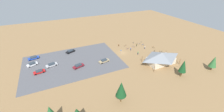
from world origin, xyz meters
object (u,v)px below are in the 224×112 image
object	(u,v)px
bicycle_yellow_back_row	(136,44)
car_blue_back_corner	(33,58)
trash_bin	(119,45)
car_red_mid_lot	(39,72)
lot_sign	(121,51)
bicycle_white_lone_west	(161,51)
bicycle_green_near_porch	(137,46)
car_maroon_inner_stall	(78,66)
car_white_near_entry	(32,64)
pine_center	(214,62)
bicycle_black_by_bin	(155,51)
car_silver_by_curb	(52,65)
visitor_near_lot	(145,47)
bicycle_silver_yard_left	(139,44)
bicycle_blue_mid_cluster	(143,45)
bicycle_red_yard_right	(125,45)
bicycle_purple_edge_south	(127,49)
bicycle_purple_near_sign	(133,47)
car_black_second_row	(70,51)
car_tan_aisle_side	(104,61)
pine_midwest	(121,89)
bicycle_orange_edge_north	(153,47)
visitor_crossing_yard	(138,53)
bicycle_silver_trailside	(133,43)
visitor_at_bikes	(131,49)
bicycle_teal_lone_east	(141,42)
bike_pavilion	(161,57)
pine_far_west	(183,66)

from	to	relation	value
bicycle_yellow_back_row	car_blue_back_corner	world-z (taller)	car_blue_back_corner
trash_bin	car_red_mid_lot	xyz separation A→B (m)	(40.62, 9.53, 0.23)
lot_sign	bicycle_white_lone_west	distance (m)	20.98
lot_sign	car_blue_back_corner	size ratio (longest dim) A/B	0.44
bicycle_green_near_porch	car_maroon_inner_stall	bearing A→B (deg)	12.23
car_white_near_entry	pine_center	bearing A→B (deg)	152.86
bicycle_black_by_bin	car_silver_by_curb	bearing A→B (deg)	-8.51
visitor_near_lot	bicycle_silver_yard_left	bearing A→B (deg)	-92.12
bicycle_silver_yard_left	bicycle_white_lone_west	world-z (taller)	bicycle_white_lone_west
lot_sign	bicycle_blue_mid_cluster	bearing A→B (deg)	-166.52
bicycle_red_yard_right	bicycle_white_lone_west	distance (m)	19.43
car_silver_by_curb	bicycle_purple_edge_south	bearing A→B (deg)	-178.81
bicycle_black_by_bin	bicycle_purple_near_sign	distance (m)	11.55
trash_bin	bicycle_red_yard_right	size ratio (longest dim) A/B	0.54
car_red_mid_lot	pine_center	bearing A→B (deg)	157.14
lot_sign	bicycle_silver_yard_left	bearing A→B (deg)	-158.58
car_black_second_row	car_red_mid_lot	distance (m)	19.58
bicycle_silver_yard_left	bicycle_blue_mid_cluster	xyz separation A→B (m)	(-1.52, 1.84, 0.01)
bicycle_silver_yard_left	car_black_second_row	xyz separation A→B (m)	(37.28, -6.29, 0.28)
bicycle_red_yard_right	car_maroon_inner_stall	world-z (taller)	car_maroon_inner_stall
bicycle_black_by_bin	car_tan_aisle_side	distance (m)	27.72
trash_bin	pine_midwest	size ratio (longest dim) A/B	0.12
bicycle_orange_edge_north	bicycle_yellow_back_row	distance (m)	9.47
bicycle_silver_yard_left	visitor_crossing_yard	size ratio (longest dim) A/B	0.87
bicycle_green_near_porch	car_white_near_entry	distance (m)	52.31
bicycle_purple_near_sign	bicycle_purple_edge_south	bearing A→B (deg)	10.25
bicycle_silver_trailside	bicycle_purple_edge_south	bearing A→B (deg)	37.74
bicycle_silver_trailside	visitor_near_lot	size ratio (longest dim) A/B	1.03
pine_midwest	bicycle_black_by_bin	world-z (taller)	pine_midwest
car_black_second_row	bicycle_black_by_bin	bearing A→B (deg)	156.84
bicycle_yellow_back_row	car_black_second_row	size ratio (longest dim) A/B	0.32
bicycle_red_yard_right	car_tan_aisle_side	xyz separation A→B (m)	(16.96, 11.00, 0.29)
trash_bin	visitor_at_bikes	size ratio (longest dim) A/B	0.49
bicycle_purple_edge_south	trash_bin	bearing A→B (deg)	-65.18
bicycle_blue_mid_cluster	car_blue_back_corner	size ratio (longest dim) A/B	0.36
bicycle_red_yard_right	bicycle_blue_mid_cluster	distance (m)	10.24
bicycle_silver_yard_left	car_black_second_row	size ratio (longest dim) A/B	0.33
lot_sign	bicycle_black_by_bin	size ratio (longest dim) A/B	1.36
bicycle_teal_lone_east	visitor_near_lot	bearing A→B (deg)	69.88
pine_center	visitor_crossing_yard	world-z (taller)	pine_center
bicycle_white_lone_west	bicycle_silver_trailside	bearing A→B (deg)	-64.58
pine_center	bike_pavilion	bearing A→B (deg)	-40.63
bicycle_orange_edge_north	bicycle_silver_trailside	xyz separation A→B (m)	(6.68, -9.84, -0.04)
visitor_near_lot	lot_sign	bearing A→B (deg)	-1.22
bicycle_purple_edge_south	visitor_at_bikes	size ratio (longest dim) A/B	0.94
bicycle_orange_edge_north	bicycle_purple_near_sign	xyz separation A→B (m)	(9.46, -5.24, -0.02)
bicycle_black_by_bin	car_silver_by_curb	distance (m)	50.18
bicycle_silver_trailside	car_tan_aisle_side	bearing A→B (deg)	28.16
pine_far_west	bicycle_silver_yard_left	size ratio (longest dim) A/B	4.50
bicycle_purple_near_sign	visitor_near_lot	world-z (taller)	visitor_near_lot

